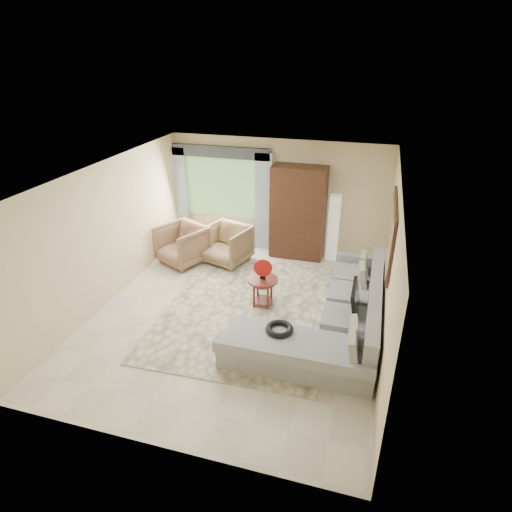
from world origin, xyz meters
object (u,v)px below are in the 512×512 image
(armchair_right, at_px, (226,245))
(potted_plant, at_px, (189,232))
(armchair_left, at_px, (182,245))
(floor_lamp, at_px, (333,228))
(armoire, at_px, (298,213))
(coffee_table, at_px, (263,292))
(sectional_sofa, at_px, (336,322))
(tv_screen, at_px, (355,300))

(armchair_right, height_order, potted_plant, armchair_right)
(armchair_left, xyz_separation_m, armchair_right, (0.93, 0.29, -0.01))
(armchair_right, distance_m, floor_lamp, 2.42)
(floor_lamp, bearing_deg, armchair_left, -160.43)
(armchair_left, distance_m, armoire, 2.68)
(floor_lamp, bearing_deg, coffee_table, -112.63)
(armchair_left, distance_m, floor_lamp, 3.39)
(armchair_right, bearing_deg, sectional_sofa, -21.66)
(coffee_table, distance_m, armchair_left, 2.52)
(armchair_right, height_order, floor_lamp, floor_lamp)
(sectional_sofa, height_order, potted_plant, sectional_sofa)
(tv_screen, bearing_deg, armchair_right, 145.37)
(potted_plant, bearing_deg, armoire, -0.22)
(coffee_table, xyz_separation_m, armoire, (0.19, 2.31, 0.75))
(sectional_sofa, xyz_separation_m, armchair_left, (-3.61, 1.83, 0.15))
(sectional_sofa, bearing_deg, potted_plant, 143.61)
(floor_lamp, bearing_deg, potted_plant, -179.19)
(armchair_left, bearing_deg, sectional_sofa, -0.86)
(potted_plant, bearing_deg, armchair_right, -31.86)
(sectional_sofa, bearing_deg, armchair_right, 141.64)
(sectional_sofa, bearing_deg, floor_lamp, 98.33)
(sectional_sofa, xyz_separation_m, tv_screen, (0.27, 0.09, 0.44))
(armoire, bearing_deg, sectional_sofa, -66.94)
(tv_screen, xyz_separation_m, armchair_left, (-3.88, 1.74, -0.29))
(tv_screen, height_order, armchair_left, tv_screen)
(sectional_sofa, relative_size, potted_plant, 6.96)
(tv_screen, distance_m, armoire, 3.20)
(coffee_table, relative_size, armchair_right, 0.61)
(sectional_sofa, height_order, floor_lamp, floor_lamp)
(tv_screen, bearing_deg, floor_lamp, 103.70)
(coffee_table, height_order, armoire, armoire)
(sectional_sofa, height_order, armchair_right, sectional_sofa)
(sectional_sofa, relative_size, coffee_table, 6.11)
(armchair_right, distance_m, armoire, 1.76)
(coffee_table, xyz_separation_m, floor_lamp, (0.99, 2.37, 0.45))
(armchair_right, bearing_deg, armchair_left, -145.92)
(potted_plant, distance_m, floor_lamp, 3.55)
(coffee_table, relative_size, armchair_left, 0.59)
(armchair_left, distance_m, potted_plant, 1.15)
(sectional_sofa, xyz_separation_m, potted_plant, (-3.95, 2.91, -0.03))
(floor_lamp, bearing_deg, armoire, -175.71)
(armoire, bearing_deg, tv_screen, -61.92)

